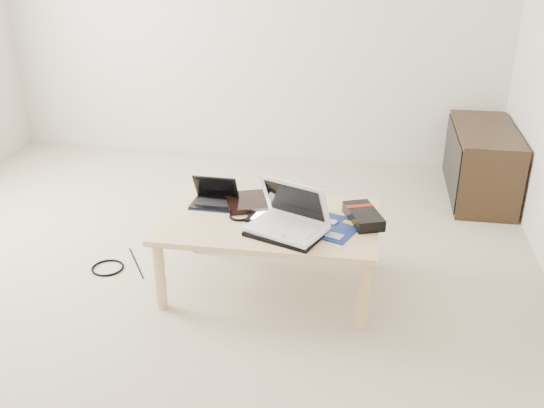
% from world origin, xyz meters
% --- Properties ---
extents(ground, '(4.00, 4.00, 0.00)m').
position_xyz_m(ground, '(0.00, 0.00, 0.00)').
color(ground, '#C2B59D').
rests_on(ground, ground).
extents(coffee_table, '(1.10, 0.70, 0.40)m').
position_xyz_m(coffee_table, '(0.52, 0.02, 0.35)').
color(coffee_table, '#E1C187').
rests_on(coffee_table, ground).
extents(media_cabinet, '(0.41, 0.90, 0.50)m').
position_xyz_m(media_cabinet, '(1.77, 1.45, 0.25)').
color(media_cabinet, '#362516').
rests_on(media_cabinet, ground).
extents(book, '(0.37, 0.34, 0.03)m').
position_xyz_m(book, '(0.41, 0.18, 0.42)').
color(book, black).
rests_on(book, coffee_table).
extents(netbook, '(0.24, 0.18, 0.16)m').
position_xyz_m(netbook, '(0.20, 0.14, 0.43)').
color(netbook, black).
rests_on(netbook, coffee_table).
extents(tablet, '(0.28, 0.23, 0.01)m').
position_xyz_m(tablet, '(0.54, 0.02, 0.41)').
color(tablet, black).
rests_on(tablet, coffee_table).
extents(remote, '(0.13, 0.24, 0.02)m').
position_xyz_m(remote, '(0.74, 0.00, 0.41)').
color(remote, '#BBBCC0').
rests_on(remote, coffee_table).
extents(neoprene_sleeve, '(0.42, 0.36, 0.02)m').
position_xyz_m(neoprene_sleeve, '(0.63, -0.14, 0.41)').
color(neoprene_sleeve, black).
rests_on(neoprene_sleeve, coffee_table).
extents(white_laptop, '(0.43, 0.37, 0.24)m').
position_xyz_m(white_laptop, '(0.64, -0.11, 0.47)').
color(white_laptop, silver).
rests_on(white_laptop, neoprene_sleeve).
extents(motherboard, '(0.31, 0.35, 0.01)m').
position_xyz_m(motherboard, '(0.85, -0.04, 0.40)').
color(motherboard, navy).
rests_on(motherboard, coffee_table).
extents(gpu_box, '(0.23, 0.30, 0.06)m').
position_xyz_m(gpu_box, '(0.99, 0.06, 0.43)').
color(gpu_box, black).
rests_on(gpu_box, coffee_table).
extents(cable_coil, '(0.14, 0.14, 0.01)m').
position_xyz_m(cable_coil, '(0.37, 0.00, 0.41)').
color(cable_coil, black).
rests_on(cable_coil, coffee_table).
extents(floor_cable_coil, '(0.20, 0.20, 0.01)m').
position_xyz_m(floor_cable_coil, '(-0.41, 0.03, 0.01)').
color(floor_cable_coil, black).
rests_on(floor_cable_coil, ground).
extents(floor_cable_trail, '(0.21, 0.31, 0.01)m').
position_xyz_m(floor_cable_trail, '(-0.28, 0.12, 0.00)').
color(floor_cable_trail, black).
rests_on(floor_cable_trail, ground).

